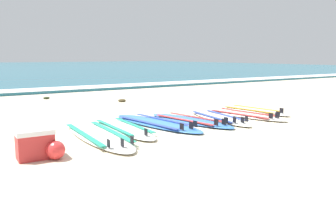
# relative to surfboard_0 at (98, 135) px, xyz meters

# --- Properties ---
(ground_plane) EXTENTS (80.00, 80.00, 0.00)m
(ground_plane) POSITION_rel_surfboard_0_xyz_m (1.79, 0.37, -0.04)
(ground_plane) COLOR beige
(wave_foam_strip) EXTENTS (80.00, 1.33, 0.11)m
(wave_foam_strip) POSITION_rel_surfboard_0_xyz_m (1.79, 7.68, 0.02)
(wave_foam_strip) COLOR white
(wave_foam_strip) RESTS_ON ground
(surfboard_0) EXTENTS (0.70, 2.57, 0.18)m
(surfboard_0) POSITION_rel_surfboard_0_xyz_m (0.00, 0.00, 0.00)
(surfboard_0) COLOR silver
(surfboard_0) RESTS_ON ground
(surfboard_1) EXTENTS (0.57, 2.18, 0.18)m
(surfboard_1) POSITION_rel_surfboard_0_xyz_m (0.58, 0.25, -0.00)
(surfboard_1) COLOR silver
(surfboard_1) RESTS_ON ground
(surfboard_2) EXTENTS (1.00, 2.47, 0.18)m
(surfboard_2) POSITION_rel_surfboard_0_xyz_m (1.30, 0.35, 0.00)
(surfboard_2) COLOR #3875CC
(surfboard_2) RESTS_ON ground
(surfboard_3) EXTENTS (0.94, 2.20, 0.18)m
(surfboard_3) POSITION_rel_surfboard_0_xyz_m (2.01, 0.21, 0.00)
(surfboard_3) COLOR #3875CC
(surfboard_3) RESTS_ON ground
(surfboard_4) EXTENTS (0.74, 2.07, 0.18)m
(surfboard_4) POSITION_rel_surfboard_0_xyz_m (2.68, 0.13, 0.00)
(surfboard_4) COLOR silver
(surfboard_4) RESTS_ON ground
(surfboard_5) EXTENTS (0.89, 2.10, 0.18)m
(surfboard_5) POSITION_rel_surfboard_0_xyz_m (3.38, 0.11, 0.00)
(surfboard_5) COLOR silver
(surfboard_5) RESTS_ON ground
(surfboard_6) EXTENTS (0.77, 1.95, 0.18)m
(surfboard_6) POSITION_rel_surfboard_0_xyz_m (3.98, 0.42, -0.00)
(surfboard_6) COLOR white
(surfboard_6) RESTS_ON ground
(cooler_box) EXTENTS (0.46, 0.32, 0.38)m
(cooler_box) POSITION_rel_surfboard_0_xyz_m (-1.10, -0.69, 0.16)
(cooler_box) COLOR red
(cooler_box) RESTS_ON ground
(beach_ball) EXTENTS (0.24, 0.24, 0.24)m
(beach_ball) POSITION_rel_surfboard_0_xyz_m (-0.89, -0.87, 0.08)
(beach_ball) COLOR red
(beach_ball) RESTS_ON ground
(seaweed_clump_near_shoreline) EXTENTS (0.24, 0.19, 0.08)m
(seaweed_clump_near_shoreline) POSITION_rel_surfboard_0_xyz_m (2.15, 3.72, 0.01)
(seaweed_clump_near_shoreline) COLOR #4C4228
(seaweed_clump_near_shoreline) RESTS_ON ground
(seaweed_clump_mid_sand) EXTENTS (0.20, 0.16, 0.07)m
(seaweed_clump_mid_sand) POSITION_rel_surfboard_0_xyz_m (0.47, 5.55, -0.00)
(seaweed_clump_mid_sand) COLOR #2D381E
(seaweed_clump_mid_sand) RESTS_ON ground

